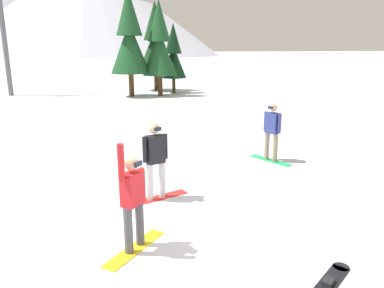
# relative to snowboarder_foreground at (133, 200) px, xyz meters

# --- Properties ---
(ground_plane) EXTENTS (800.00, 800.00, 0.00)m
(ground_plane) POSITION_rel_snowboarder_foreground_xyz_m (1.34, 0.02, -0.93)
(ground_plane) COLOR silver
(snowboarder_foreground) EXTENTS (1.16, 1.28, 1.97)m
(snowboarder_foreground) POSITION_rel_snowboarder_foreground_xyz_m (0.00, 0.00, 0.00)
(snowboarder_foreground) COLOR yellow
(snowboarder_foreground) RESTS_ON ground_plane
(snowboarder_midground) EXTENTS (1.55, 0.84, 1.80)m
(snowboarder_midground) POSITION_rel_snowboarder_foreground_xyz_m (0.62, 2.14, 0.03)
(snowboarder_midground) COLOR red
(snowboarder_midground) RESTS_ON ground_plane
(snowboarder_background) EXTENTS (0.94, 1.42, 1.80)m
(snowboarder_background) POSITION_rel_snowboarder_foreground_xyz_m (4.45, 4.38, 0.03)
(snowboarder_background) COLOR #19B259
(snowboarder_background) RESTS_ON ground_plane
(pine_tree_broad) EXTENTS (2.47, 2.47, 6.82)m
(pine_tree_broad) POSITION_rel_snowboarder_foreground_xyz_m (3.14, 21.27, 2.79)
(pine_tree_broad) COLOR #472D19
(pine_tree_broad) RESTS_ON ground_plane
(pine_tree_slender) EXTENTS (2.81, 2.81, 7.52)m
(pine_tree_slender) POSITION_rel_snowboarder_foreground_xyz_m (1.05, 21.38, 3.17)
(pine_tree_slender) COLOR #472D19
(pine_tree_slender) RESTS_ON ground_plane
(pine_tree_short) EXTENTS (2.93, 2.93, 7.10)m
(pine_tree_short) POSITION_rel_snowboarder_foreground_xyz_m (3.29, 25.06, 2.95)
(pine_tree_short) COLOR #472D19
(pine_tree_short) RESTS_ON ground_plane
(pine_tree_tall) EXTENTS (1.98, 1.98, 5.30)m
(pine_tree_tall) POSITION_rel_snowboarder_foreground_xyz_m (4.42, 22.91, 1.96)
(pine_tree_tall) COLOR #472D19
(pine_tree_tall) RESTS_ON ground_plane
(ski_lift_tower) EXTENTS (3.97, 0.36, 9.45)m
(ski_lift_tower) POSITION_rel_snowboarder_foreground_xyz_m (-7.75, 23.77, 4.62)
(ski_lift_tower) COLOR #595B60
(ski_lift_tower) RESTS_ON ground_plane
(peak_east_ridge) EXTENTS (126.34, 126.34, 46.19)m
(peak_east_ridge) POSITION_rel_snowboarder_foreground_xyz_m (-10.44, 185.07, 23.20)
(peak_east_ridge) COLOR #B2B7C6
(peak_east_ridge) RESTS_ON ground_plane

